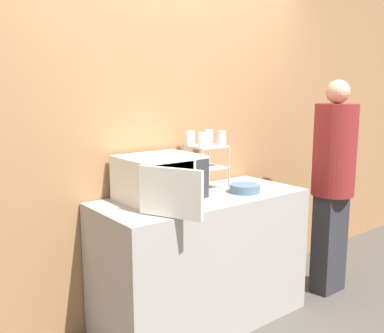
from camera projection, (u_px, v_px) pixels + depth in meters
wall_back at (171, 130)px, 3.04m from camera, size 8.00×0.06×2.60m
counter at (202, 259)px, 2.91m from camera, size 1.44×0.64×0.89m
microwave at (160, 178)px, 2.69m from camera, size 0.52×0.76×0.28m
dish_rack at (206, 158)px, 3.00m from camera, size 0.25×0.23×0.31m
glass_front_left at (203, 140)px, 2.87m from camera, size 0.06×0.06×0.10m
glass_back_right at (209, 137)px, 3.08m from camera, size 0.06×0.06×0.10m
glass_front_right at (222, 138)px, 2.98m from camera, size 0.06×0.06×0.10m
glass_back_left at (190, 138)px, 2.98m from camera, size 0.06×0.06×0.10m
bowl at (245, 188)px, 2.92m from camera, size 0.21×0.21×0.06m
person at (333, 175)px, 3.28m from camera, size 0.32×0.32×1.66m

